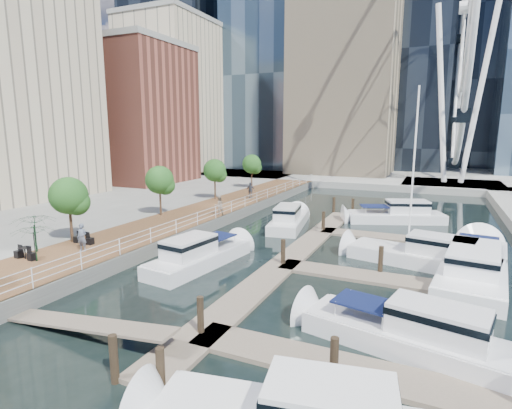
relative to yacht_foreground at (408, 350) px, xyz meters
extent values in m
plane|color=black|center=(-11.20, -0.53, 0.00)|extent=(520.00, 520.00, 0.00)
cube|color=brown|center=(-20.20, 14.47, 0.50)|extent=(6.00, 60.00, 1.00)
cube|color=#595954|center=(-17.20, 14.47, 0.50)|extent=(0.25, 60.00, 1.00)
cube|color=gray|center=(-47.20, 14.47, 0.50)|extent=(48.00, 90.00, 1.00)
cube|color=gray|center=(-11.20, 101.47, 0.50)|extent=(200.00, 114.00, 1.00)
cube|color=gray|center=(2.80, 51.47, 0.50)|extent=(14.00, 12.00, 1.00)
cube|color=#6D6051|center=(-8.20, 9.47, 0.10)|extent=(2.00, 32.00, 0.20)
cube|color=#6D6051|center=(-2.20, -2.53, 0.10)|extent=(12.00, 2.00, 0.20)
cube|color=#6D6051|center=(-2.20, 7.47, 0.10)|extent=(12.00, 2.00, 0.20)
cube|color=#6D6051|center=(-2.20, 17.47, 0.10)|extent=(12.00, 2.00, 0.20)
cube|color=#BCAD8E|center=(-45.20, 15.47, 14.00)|extent=(14.00, 16.00, 26.00)
cube|color=brown|center=(-41.20, 33.47, 11.00)|extent=(12.00, 14.00, 20.00)
cube|color=#BCAD8E|center=(-47.20, 49.47, 15.00)|extent=(14.00, 16.00, 28.00)
cylinder|color=white|center=(0.30, 51.47, 14.00)|extent=(0.80, 0.80, 26.00)
cylinder|color=white|center=(5.30, 51.47, 14.00)|extent=(0.80, 0.80, 26.00)
torus|color=white|center=(2.80, 51.47, 26.00)|extent=(0.70, 44.70, 44.70)
cylinder|color=#3F2B1C|center=(-22.60, 3.47, 2.20)|extent=(0.20, 0.20, 2.40)
sphere|color=#265B1E|center=(-22.60, 3.47, 4.30)|extent=(2.60, 2.60, 2.60)
cylinder|color=#3F2B1C|center=(-22.60, 13.47, 2.20)|extent=(0.20, 0.20, 2.40)
sphere|color=#265B1E|center=(-22.60, 13.47, 4.30)|extent=(2.60, 2.60, 2.60)
cylinder|color=#3F2B1C|center=(-22.60, 23.47, 2.20)|extent=(0.20, 0.20, 2.40)
sphere|color=#265B1E|center=(-22.60, 23.47, 4.30)|extent=(2.60, 2.60, 2.60)
cylinder|color=#3F2B1C|center=(-22.60, 33.47, 2.20)|extent=(0.20, 0.20, 2.40)
sphere|color=#265B1E|center=(-22.60, 33.47, 4.30)|extent=(2.60, 2.60, 2.60)
imported|color=slate|center=(-20.14, 2.15, 1.91)|extent=(0.72, 0.53, 1.83)
imported|color=gray|center=(-17.71, 15.79, 1.90)|extent=(1.09, 1.11, 1.80)
imported|color=#383B46|center=(-19.17, 25.82, 1.91)|extent=(1.08, 0.48, 1.83)
imported|color=#0F3816|center=(-21.01, -0.57, 2.11)|extent=(2.65, 2.69, 2.21)
imported|color=#0D3219|center=(-22.70, 0.76, 2.24)|extent=(3.31, 3.35, 2.47)
camera|label=1|loc=(0.52, -15.99, 8.68)|focal=28.00mm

